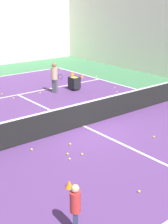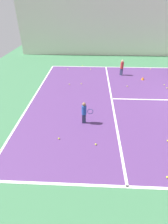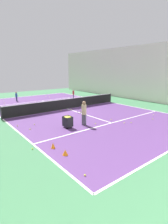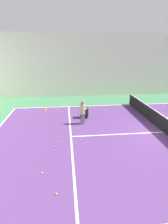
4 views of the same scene
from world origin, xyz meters
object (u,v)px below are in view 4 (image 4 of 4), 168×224
(tennis_net, at_px, (164,124))
(coach_at_net, at_px, (83,111))
(ball_cart, at_px, (84,111))
(training_cone_0, at_px, (45,108))
(training_cone_1, at_px, (57,108))

(tennis_net, relative_size, coach_at_net, 7.19)
(ball_cart, distance_m, training_cone_0, 3.84)
(coach_at_net, height_order, ball_cart, coach_at_net)
(coach_at_net, bearing_deg, training_cone_0, 107.29)
(ball_cart, relative_size, training_cone_0, 3.04)
(tennis_net, relative_size, ball_cart, 15.55)
(tennis_net, distance_m, training_cone_0, 9.40)
(ball_cart, height_order, training_cone_0, ball_cart)
(coach_at_net, distance_m, training_cone_1, 4.05)
(tennis_net, bearing_deg, ball_cart, 57.16)
(ball_cart, height_order, training_cone_1, ball_cart)
(training_cone_0, height_order, training_cone_1, training_cone_1)
(coach_at_net, distance_m, training_cone_0, 4.53)
(ball_cart, bearing_deg, tennis_net, -122.84)
(tennis_net, bearing_deg, training_cone_0, 56.35)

